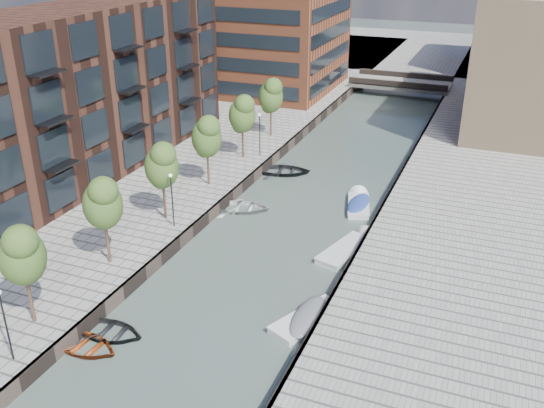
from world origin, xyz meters
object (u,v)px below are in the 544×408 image
Objects in this scene: tree_3 at (162,164)px; tree_5 at (242,113)px; tree_4 at (207,135)px; motorboat_3 at (358,203)px; sloop_3 at (241,210)px; sloop_0 at (109,335)px; motorboat_2 at (351,248)px; car at (478,116)px; bridge at (401,83)px; motorboat_4 at (314,316)px; tree_1 at (21,253)px; tree_2 at (102,202)px; tree_6 at (271,95)px; sloop_2 at (84,348)px; sloop_4 at (284,173)px.

tree_3 is 14.00m from tree_5.
tree_4 is 1.16× the size of motorboat_3.
tree_3 is at bearing 129.02° from sloop_3.
sloop_0 is 17.61m from sloop_3.
motorboat_2 is 32.42m from car.
tree_5 is 18.88m from motorboat_2.
tree_4 is 33.54m from car.
tree_3 reaches higher than sloop_3.
sloop_3 is at bearing -66.76° from tree_5.
bridge reaches higher than sloop_0.
sloop_3 is (3.80, -8.86, -5.31)m from tree_5.
sloop_3 is at bearing 130.51° from motorboat_4.
tree_1 is at bearing -117.69° from motorboat_3.
tree_1 reaches higher than sloop_3.
motorboat_2 is at bearing 33.67° from tree_2.
tree_6 is at bearing 90.00° from tree_3.
motorboat_4 is at bearing -84.44° from motorboat_3.
bridge is 47.92m from tree_3.
motorboat_4 is (10.30, 5.70, 0.22)m from sloop_0.
bridge is 61.71m from tree_1.
sloop_0 is 1.60m from sloop_2.
tree_3 is 1.46× the size of car.
tree_1 is 1.00× the size of tree_5.
tree_5 is at bearing 10.19° from sloop_2.
tree_5 is at bearing -90.00° from tree_6.
tree_6 is 17.15m from sloop_3.
bridge is 34.30m from tree_5.
sloop_2 is at bearing -84.83° from tree_6.
motorboat_2 is (13.78, -18.82, -5.20)m from tree_6.
tree_2 reaches higher than sloop_4.
tree_1 is 16.54m from motorboat_4.
car is (5.74, 31.86, 1.59)m from motorboat_2.
tree_4 is 1.40× the size of sloop_2.
tree_2 is 14.88m from motorboat_4.
motorboat_2 is 1.43× the size of car.
tree_6 reaches higher than motorboat_3.
car is at bearing -49.63° from bridge.
sloop_4 reaches higher than sloop_3.
motorboat_3 is (12.38, -11.41, -5.11)m from tree_6.
tree_4 is 15.49m from motorboat_2.
sloop_4 is (4.15, 27.89, -5.31)m from tree_1.
sloop_0 is at bearing -73.58° from tree_3.
tree_3 is 1.00× the size of tree_6.
tree_6 is (0.00, 28.00, 0.00)m from tree_2.
bridge is 2.18× the size of tree_5.
motorboat_4 is (5.48, -53.77, -1.17)m from bridge.
tree_4 is at bearing 90.00° from tree_3.
tree_2 is at bearing 28.13° from sloop_2.
tree_6 reaches higher than sloop_2.
sloop_3 is at bearing -3.68° from sloop_0.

